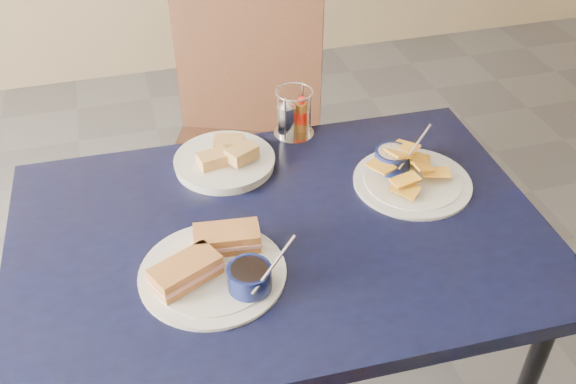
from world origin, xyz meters
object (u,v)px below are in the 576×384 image
object	(u,v)px
dining_table	(280,251)
sandwich_plate	(217,265)
bread_basket	(226,160)
plantain_plate	(406,173)
condiment_caddy	(292,117)
chair_far	(234,128)

from	to	relation	value
dining_table	sandwich_plate	xyz separation A→B (m)	(-0.16, -0.10, 0.09)
sandwich_plate	bread_basket	bearing A→B (deg)	75.89
sandwich_plate	plantain_plate	bearing A→B (deg)	20.95
dining_table	condiment_caddy	bearing A→B (deg)	69.99
chair_far	bread_basket	bearing A→B (deg)	-103.51
dining_table	bread_basket	bearing A→B (deg)	104.23
sandwich_plate	bread_basket	world-z (taller)	sandwich_plate
bread_basket	sandwich_plate	bearing A→B (deg)	-104.11
bread_basket	dining_table	bearing A→B (deg)	-75.77
dining_table	bread_basket	distance (m)	0.29
chair_far	plantain_plate	xyz separation A→B (m)	(0.31, -0.61, 0.19)
dining_table	bread_basket	size ratio (longest dim) A/B	4.87
sandwich_plate	chair_far	bearing A→B (deg)	76.22
chair_far	plantain_plate	world-z (taller)	chair_far
dining_table	plantain_plate	bearing A→B (deg)	15.62
plantain_plate	condiment_caddy	distance (m)	0.35
sandwich_plate	condiment_caddy	world-z (taller)	condiment_caddy
chair_far	sandwich_plate	world-z (taller)	chair_far
dining_table	sandwich_plate	size ratio (longest dim) A/B	3.85
plantain_plate	chair_far	bearing A→B (deg)	116.99
bread_basket	condiment_caddy	distance (m)	0.23
dining_table	plantain_plate	world-z (taller)	plantain_plate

